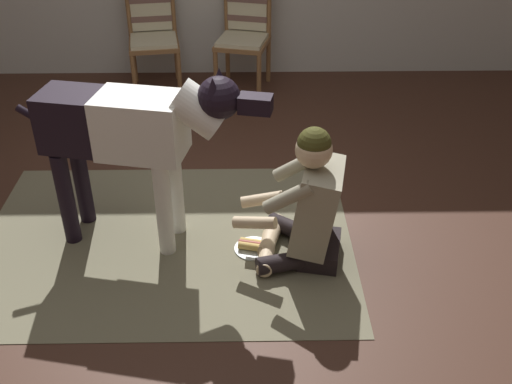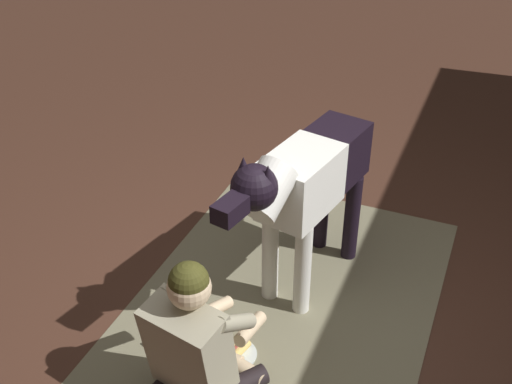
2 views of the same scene
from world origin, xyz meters
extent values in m
plane|color=#44291E|center=(0.00, 0.00, 0.00)|extent=(15.96, 15.96, 0.00)
cube|color=#726D54|center=(-0.21, -0.16, 0.00)|extent=(2.36, 1.75, 0.01)
cylinder|color=black|center=(0.56, -0.46, 0.07)|extent=(0.41, 0.20, 0.11)
cylinder|color=beige|center=(0.42, -0.36, 0.06)|extent=(0.14, 0.37, 0.09)
cylinder|color=beige|center=(0.46, -0.20, 0.06)|extent=(0.19, 0.37, 0.09)
cube|color=gray|center=(0.71, -0.34, 0.38)|extent=(0.36, 0.45, 0.54)
cylinder|color=gray|center=(0.53, -0.48, 0.53)|extent=(0.30, 0.14, 0.24)
cylinder|color=beige|center=(0.35, -0.39, 0.30)|extent=(0.28, 0.16, 0.12)
cylinder|color=gray|center=(0.60, -0.14, 0.53)|extent=(0.30, 0.14, 0.24)
cylinder|color=beige|center=(0.40, -0.15, 0.30)|extent=(0.27, 0.09, 0.12)
sphere|color=beige|center=(0.68, -0.33, 0.75)|extent=(0.21, 0.21, 0.21)
sphere|color=#3D3B16|center=(0.68, -0.33, 0.79)|extent=(0.19, 0.19, 0.19)
cylinder|color=silver|center=(-0.15, -0.05, 0.31)|extent=(0.10, 0.10, 0.62)
cylinder|color=silver|center=(-0.19, -0.27, 0.31)|extent=(0.10, 0.10, 0.62)
cylinder|color=black|center=(-0.76, 0.08, 0.31)|extent=(0.10, 0.10, 0.62)
cylinder|color=black|center=(-0.81, -0.14, 0.31)|extent=(0.10, 0.10, 0.62)
cube|color=silver|center=(-0.30, -0.13, 0.80)|extent=(0.55, 0.41, 0.36)
cube|color=black|center=(-0.67, -0.05, 0.80)|extent=(0.48, 0.39, 0.34)
cylinder|color=silver|center=(0.04, -0.20, 0.94)|extent=(0.40, 0.29, 0.34)
sphere|color=black|center=(0.16, -0.22, 1.02)|extent=(0.24, 0.24, 0.24)
cube|color=black|center=(0.36, -0.26, 1.00)|extent=(0.20, 0.14, 0.10)
cone|color=black|center=(0.16, -0.15, 1.11)|extent=(0.10, 0.10, 0.11)
cone|color=black|center=(0.13, -0.29, 1.11)|extent=(0.10, 0.10, 0.11)
cylinder|color=black|center=(-0.90, -0.01, 0.77)|extent=(0.32, 0.11, 0.21)
cylinder|color=silver|center=(0.34, -0.26, 0.01)|extent=(0.24, 0.24, 0.01)
cylinder|color=#E2BB61|center=(0.34, -0.28, 0.04)|extent=(0.19, 0.09, 0.05)
cylinder|color=#E2BB61|center=(0.35, -0.24, 0.04)|extent=(0.19, 0.09, 0.05)
cylinder|color=#9A3C31|center=(0.34, -0.26, 0.04)|extent=(0.19, 0.08, 0.04)
camera|label=1|loc=(0.31, -3.27, 2.38)|focal=42.76mm
camera|label=2|loc=(2.60, 0.81, 2.71)|focal=44.68mm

